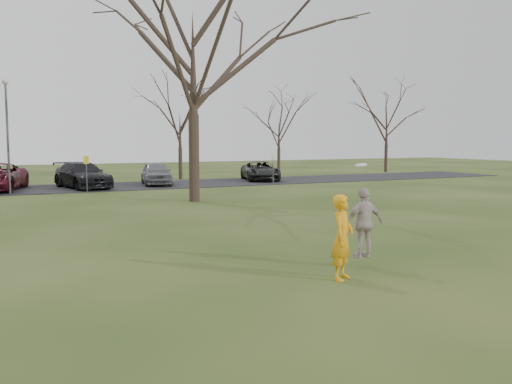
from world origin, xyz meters
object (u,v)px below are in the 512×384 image
at_px(player_defender, 342,237).
at_px(big_tree, 193,55).
at_px(lamp_post, 7,122).
at_px(car_3, 83,175).
at_px(car_4, 156,173).
at_px(car_6, 260,171).
at_px(catching_play, 364,223).

bearing_deg(player_defender, big_tree, 45.44).
xyz_separation_m(player_defender, lamp_post, (-5.90, 22.94, 3.05)).
distance_m(car_3, car_4, 4.73).
bearing_deg(player_defender, lamp_post, 67.61).
distance_m(car_6, lamp_post, 17.35).
relative_size(car_6, lamp_post, 0.79).
distance_m(player_defender, car_3, 25.13).
relative_size(lamp_post, big_tree, 0.45).
bearing_deg(car_3, car_6, -8.88).
relative_size(car_3, car_4, 1.21).
bearing_deg(lamp_post, player_defender, -75.58).
height_order(car_3, lamp_post, lamp_post).
distance_m(car_4, catching_play, 24.82).
bearing_deg(car_3, lamp_post, -165.72).
bearing_deg(car_4, catching_play, -84.65).
height_order(player_defender, lamp_post, lamp_post).
distance_m(car_6, big_tree, 15.05).
bearing_deg(car_4, car_6, 13.43).
bearing_deg(player_defender, car_4, 46.54).
xyz_separation_m(car_3, car_4, (4.72, 0.36, -0.02)).
height_order(player_defender, catching_play, catching_play).
bearing_deg(big_tree, catching_play, -93.92).
bearing_deg(player_defender, car_6, 30.45).
bearing_deg(lamp_post, big_tree, -43.15).
relative_size(player_defender, lamp_post, 0.29).
bearing_deg(player_defender, catching_play, -4.58).
distance_m(catching_play, big_tree, 15.94).
xyz_separation_m(car_6, catching_play, (-9.79, -25.26, 0.33)).
height_order(car_3, catching_play, catching_play).
bearing_deg(player_defender, car_3, 57.19).
xyz_separation_m(car_3, car_6, (12.63, 0.88, -0.09)).
bearing_deg(lamp_post, car_4, 15.67).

